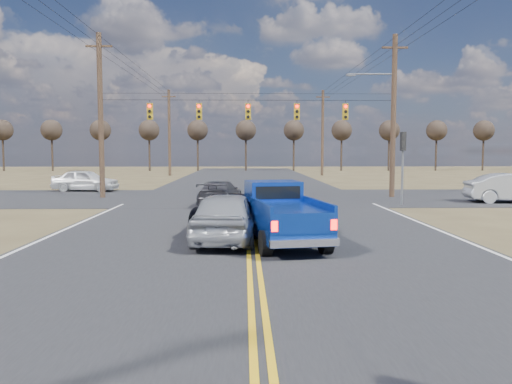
{
  "coord_description": "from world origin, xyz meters",
  "views": [
    {
      "loc": [
        -0.24,
        -12.89,
        2.89
      ],
      "look_at": [
        0.16,
        3.96,
        1.5
      ],
      "focal_mm": 35.0,
      "sensor_mm": 36.0,
      "label": 1
    }
  ],
  "objects_px": {
    "white_car_queue": "(266,193)",
    "cross_car_west": "(86,180)",
    "dgrey_car_queue": "(220,193)",
    "silver_suv": "(227,216)",
    "pickup_truck": "(281,214)",
    "black_suv": "(229,212)"
  },
  "relations": [
    {
      "from": "silver_suv",
      "to": "cross_car_west",
      "type": "relative_size",
      "value": 1.03
    },
    {
      "from": "white_car_queue",
      "to": "dgrey_car_queue",
      "type": "bearing_deg",
      "value": -19.67
    },
    {
      "from": "cross_car_west",
      "to": "dgrey_car_queue",
      "type": "bearing_deg",
      "value": -126.07
    },
    {
      "from": "pickup_truck",
      "to": "silver_suv",
      "type": "height_order",
      "value": "pickup_truck"
    },
    {
      "from": "pickup_truck",
      "to": "white_car_queue",
      "type": "height_order",
      "value": "pickup_truck"
    },
    {
      "from": "silver_suv",
      "to": "black_suv",
      "type": "relative_size",
      "value": 0.95
    },
    {
      "from": "white_car_queue",
      "to": "silver_suv",
      "type": "bearing_deg",
      "value": 74.25
    },
    {
      "from": "pickup_truck",
      "to": "silver_suv",
      "type": "bearing_deg",
      "value": 159.2
    },
    {
      "from": "white_car_queue",
      "to": "cross_car_west",
      "type": "bearing_deg",
      "value": -44.82
    },
    {
      "from": "black_suv",
      "to": "dgrey_car_queue",
      "type": "bearing_deg",
      "value": -82.67
    },
    {
      "from": "dgrey_car_queue",
      "to": "silver_suv",
      "type": "bearing_deg",
      "value": 101.38
    },
    {
      "from": "silver_suv",
      "to": "cross_car_west",
      "type": "bearing_deg",
      "value": -56.87
    },
    {
      "from": "silver_suv",
      "to": "pickup_truck",
      "type": "bearing_deg",
      "value": 173.35
    },
    {
      "from": "silver_suv",
      "to": "dgrey_car_queue",
      "type": "xyz_separation_m",
      "value": [
        -0.74,
        10.71,
        -0.16
      ]
    },
    {
      "from": "pickup_truck",
      "to": "cross_car_west",
      "type": "bearing_deg",
      "value": 112.16
    },
    {
      "from": "black_suv",
      "to": "dgrey_car_queue",
      "type": "height_order",
      "value": "black_suv"
    },
    {
      "from": "pickup_truck",
      "to": "dgrey_car_queue",
      "type": "bearing_deg",
      "value": 93.17
    },
    {
      "from": "silver_suv",
      "to": "cross_car_west",
      "type": "distance_m",
      "value": 22.85
    },
    {
      "from": "black_suv",
      "to": "dgrey_car_queue",
      "type": "distance_m",
      "value": 8.59
    },
    {
      "from": "white_car_queue",
      "to": "cross_car_west",
      "type": "distance_m",
      "value": 16.02
    },
    {
      "from": "cross_car_west",
      "to": "white_car_queue",
      "type": "bearing_deg",
      "value": -121.62
    },
    {
      "from": "dgrey_car_queue",
      "to": "cross_car_west",
      "type": "height_order",
      "value": "cross_car_west"
    }
  ]
}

